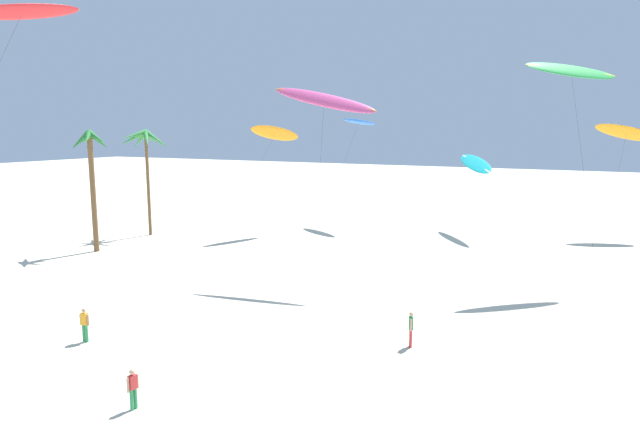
{
  "coord_description": "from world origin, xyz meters",
  "views": [
    {
      "loc": [
        12.49,
        -0.39,
        10.26
      ],
      "look_at": [
        3.73,
        17.06,
        7.22
      ],
      "focal_mm": 30.33,
      "sensor_mm": 36.0,
      "label": 1
    }
  ],
  "objects_px": {
    "flying_kite_5": "(475,163)",
    "flying_kite_3": "(324,100)",
    "flying_kite_7": "(571,71)",
    "person_mid_field": "(133,387)",
    "flying_kite_9": "(626,133)",
    "flying_kite_6": "(275,133)",
    "palm_tree_0": "(91,156)",
    "flying_kite_4": "(22,12)",
    "person_foreground_walker": "(85,324)",
    "palm_tree_1": "(146,144)",
    "flying_kite_8": "(359,122)",
    "person_near_left": "(411,328)"
  },
  "relations": [
    {
      "from": "person_foreground_walker",
      "to": "person_mid_field",
      "type": "distance_m",
      "value": 7.87
    },
    {
      "from": "flying_kite_9",
      "to": "person_mid_field",
      "type": "height_order",
      "value": "flying_kite_9"
    },
    {
      "from": "flying_kite_5",
      "to": "flying_kite_6",
      "type": "xyz_separation_m",
      "value": [
        -17.43,
        -8.91,
        2.94
      ]
    },
    {
      "from": "flying_kite_5",
      "to": "person_mid_field",
      "type": "height_order",
      "value": "flying_kite_5"
    },
    {
      "from": "flying_kite_8",
      "to": "person_foreground_walker",
      "type": "xyz_separation_m",
      "value": [
        0.86,
        -36.38,
        -10.13
      ]
    },
    {
      "from": "person_foreground_walker",
      "to": "palm_tree_1",
      "type": "bearing_deg",
      "value": 127.72
    },
    {
      "from": "flying_kite_7",
      "to": "flying_kite_9",
      "type": "relative_size",
      "value": 1.33
    },
    {
      "from": "flying_kite_4",
      "to": "flying_kite_9",
      "type": "relative_size",
      "value": 1.52
    },
    {
      "from": "flying_kite_4",
      "to": "person_mid_field",
      "type": "bearing_deg",
      "value": -23.22
    },
    {
      "from": "flying_kite_4",
      "to": "flying_kite_6",
      "type": "xyz_separation_m",
      "value": [
        -1.7,
        26.84,
        -6.15
      ]
    },
    {
      "from": "person_foreground_walker",
      "to": "person_mid_field",
      "type": "height_order",
      "value": "person_foreground_walker"
    },
    {
      "from": "person_mid_field",
      "to": "flying_kite_3",
      "type": "bearing_deg",
      "value": 95.06
    },
    {
      "from": "flying_kite_7",
      "to": "flying_kite_8",
      "type": "height_order",
      "value": "flying_kite_7"
    },
    {
      "from": "flying_kite_8",
      "to": "person_near_left",
      "type": "relative_size",
      "value": 6.71
    },
    {
      "from": "flying_kite_7",
      "to": "person_foreground_walker",
      "type": "relative_size",
      "value": 8.73
    },
    {
      "from": "flying_kite_9",
      "to": "person_near_left",
      "type": "bearing_deg",
      "value": -105.65
    },
    {
      "from": "palm_tree_1",
      "to": "flying_kite_9",
      "type": "relative_size",
      "value": 0.92
    },
    {
      "from": "flying_kite_9",
      "to": "person_mid_field",
      "type": "distance_m",
      "value": 49.57
    },
    {
      "from": "flying_kite_7",
      "to": "flying_kite_9",
      "type": "bearing_deg",
      "value": 77.39
    },
    {
      "from": "flying_kite_4",
      "to": "flying_kite_8",
      "type": "relative_size",
      "value": 1.47
    },
    {
      "from": "palm_tree_0",
      "to": "palm_tree_1",
      "type": "xyz_separation_m",
      "value": [
        -1.13,
        7.4,
        0.77
      ]
    },
    {
      "from": "flying_kite_3",
      "to": "flying_kite_6",
      "type": "distance_m",
      "value": 16.85
    },
    {
      "from": "palm_tree_1",
      "to": "person_mid_field",
      "type": "relative_size",
      "value": 6.54
    },
    {
      "from": "flying_kite_9",
      "to": "flying_kite_5",
      "type": "bearing_deg",
      "value": -159.19
    },
    {
      "from": "flying_kite_6",
      "to": "palm_tree_0",
      "type": "bearing_deg",
      "value": -125.18
    },
    {
      "from": "flying_kite_5",
      "to": "flying_kite_3",
      "type": "bearing_deg",
      "value": -106.07
    },
    {
      "from": "flying_kite_7",
      "to": "flying_kite_9",
      "type": "distance_m",
      "value": 20.31
    },
    {
      "from": "flying_kite_9",
      "to": "person_mid_field",
      "type": "bearing_deg",
      "value": -110.82
    },
    {
      "from": "flying_kite_6",
      "to": "person_mid_field",
      "type": "height_order",
      "value": "flying_kite_6"
    },
    {
      "from": "flying_kite_8",
      "to": "person_foreground_walker",
      "type": "height_order",
      "value": "flying_kite_8"
    },
    {
      "from": "flying_kite_5",
      "to": "flying_kite_7",
      "type": "height_order",
      "value": "flying_kite_7"
    },
    {
      "from": "palm_tree_0",
      "to": "flying_kite_7",
      "type": "bearing_deg",
      "value": 12.73
    },
    {
      "from": "palm_tree_0",
      "to": "flying_kite_7",
      "type": "distance_m",
      "value": 37.01
    },
    {
      "from": "flying_kite_4",
      "to": "flying_kite_6",
      "type": "relative_size",
      "value": 1.55
    },
    {
      "from": "flying_kite_5",
      "to": "flying_kite_8",
      "type": "height_order",
      "value": "flying_kite_8"
    },
    {
      "from": "flying_kite_6",
      "to": "flying_kite_9",
      "type": "relative_size",
      "value": 0.98
    },
    {
      "from": "flying_kite_4",
      "to": "flying_kite_7",
      "type": "height_order",
      "value": "flying_kite_4"
    },
    {
      "from": "flying_kite_3",
      "to": "person_near_left",
      "type": "relative_size",
      "value": 7.79
    },
    {
      "from": "palm_tree_1",
      "to": "flying_kite_4",
      "type": "height_order",
      "value": "flying_kite_4"
    },
    {
      "from": "palm_tree_0",
      "to": "flying_kite_7",
      "type": "xyz_separation_m",
      "value": [
        35.63,
        8.05,
        5.97
      ]
    },
    {
      "from": "flying_kite_8",
      "to": "flying_kite_9",
      "type": "distance_m",
      "value": 25.74
    },
    {
      "from": "palm_tree_0",
      "to": "person_mid_field",
      "type": "distance_m",
      "value": 29.87
    },
    {
      "from": "flying_kite_4",
      "to": "flying_kite_6",
      "type": "height_order",
      "value": "flying_kite_4"
    },
    {
      "from": "flying_kite_6",
      "to": "person_foreground_walker",
      "type": "relative_size",
      "value": 6.49
    },
    {
      "from": "flying_kite_3",
      "to": "flying_kite_6",
      "type": "xyz_separation_m",
      "value": [
        -11.33,
        12.26,
        -2.3
      ]
    },
    {
      "from": "palm_tree_1",
      "to": "flying_kite_4",
      "type": "xyz_separation_m",
      "value": [
        12.44,
        -20.6,
        7.22
      ]
    },
    {
      "from": "flying_kite_9",
      "to": "person_foreground_walker",
      "type": "xyz_separation_m",
      "value": [
        -24.26,
        -41.84,
        -9.04
      ]
    },
    {
      "from": "flying_kite_7",
      "to": "person_mid_field",
      "type": "distance_m",
      "value": 32.01
    },
    {
      "from": "palm_tree_1",
      "to": "flying_kite_7",
      "type": "distance_m",
      "value": 37.13
    },
    {
      "from": "palm_tree_0",
      "to": "flying_kite_8",
      "type": "bearing_deg",
      "value": 56.0
    }
  ]
}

